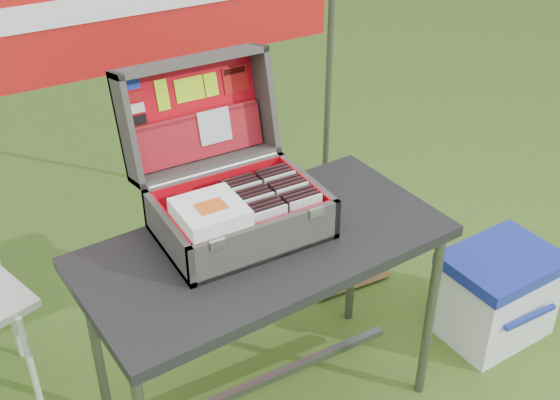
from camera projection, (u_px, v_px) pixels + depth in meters
table at (266, 328)px, 2.51m from camera, size 1.26×0.70×0.76m
table_top at (265, 247)px, 2.31m from camera, size 1.26×0.70×0.04m
table_leg_fr at (429, 321)px, 2.57m from camera, size 0.04×0.04×0.72m
table_leg_bl at (96, 344)px, 2.47m from camera, size 0.04×0.04×0.72m
table_leg_br at (353, 251)px, 2.93m from camera, size 0.04×0.04×0.72m
table_brace at (267, 379)px, 2.65m from camera, size 1.07×0.03×0.03m
suitcase at (231, 160)px, 2.26m from camera, size 0.53×0.54×0.50m
suitcase_base_bottom at (241, 230)px, 2.34m from camera, size 0.53×0.38×0.02m
suitcase_base_wall_front at (267, 242)px, 2.18m from camera, size 0.53×0.02×0.14m
suitcase_base_wall_back at (217, 190)px, 2.44m from camera, size 0.53×0.02×0.14m
suitcase_base_wall_left at (168, 237)px, 2.20m from camera, size 0.02×0.38×0.14m
suitcase_base_wall_right at (307, 194)px, 2.42m from camera, size 0.02×0.38×0.14m
suitcase_liner_floor at (241, 226)px, 2.33m from camera, size 0.49×0.34×0.01m
suitcase_latch_left at (218, 244)px, 2.06m from camera, size 0.05×0.01×0.03m
suitcase_latch_right at (316, 212)px, 2.21m from camera, size 0.05×0.01×0.03m
suitcase_hinge at (215, 170)px, 2.41m from camera, size 0.48×0.02×0.02m
suitcase_lid_back at (191, 111)px, 2.46m from camera, size 0.53×0.11×0.38m
suitcase_lid_rim_far at (189, 61)px, 2.34m from camera, size 0.53×0.14×0.05m
suitcase_lid_rim_near at (206, 163)px, 2.47m from camera, size 0.53×0.14×0.05m
suitcase_lid_rim_left at (126, 130)px, 2.30m from camera, size 0.02×0.23×0.40m
suitcase_lid_rim_right at (264, 98)px, 2.51m from camera, size 0.02×0.23×0.40m
suitcase_lid_liner at (193, 111)px, 2.44m from camera, size 0.49×0.09×0.33m
suitcase_liner_wall_front at (265, 237)px, 2.18m from camera, size 0.49×0.01×0.12m
suitcase_liner_wall_back at (219, 189)px, 2.43m from camera, size 0.49×0.01×0.12m
suitcase_liner_wall_left at (172, 233)px, 2.20m from camera, size 0.01×0.34×0.12m
suitcase_liner_wall_right at (304, 192)px, 2.40m from camera, size 0.01×0.34×0.12m
suitcase_lid_pocket at (199, 137)px, 2.46m from camera, size 0.47×0.07×0.16m
suitcase_pocket_edge at (196, 116)px, 2.43m from camera, size 0.46×0.02×0.02m
suitcase_pocket_cd at (214, 126)px, 2.46m from camera, size 0.12×0.04×0.12m
lid_sticker_cc_a at (132, 85)px, 2.31m from camera, size 0.05×0.01×0.03m
lid_sticker_cc_b at (135, 96)px, 2.32m from camera, size 0.05×0.01×0.03m
lid_sticker_cc_c at (137, 108)px, 2.34m from camera, size 0.05×0.01×0.03m
lid_sticker_cc_d at (139, 120)px, 2.35m from camera, size 0.05×0.01×0.03m
lid_card_neon_tall at (162, 95)px, 2.37m from camera, size 0.04×0.03×0.10m
lid_card_neon_main at (190, 89)px, 2.41m from camera, size 0.10×0.02×0.08m
lid_card_neon_small at (211, 84)px, 2.45m from camera, size 0.05×0.02×0.08m
lid_sticker_band at (235, 79)px, 2.49m from camera, size 0.10×0.03×0.09m
lid_sticker_band_bar at (234, 71)px, 2.48m from camera, size 0.09×0.01×0.02m
cd_left_0 at (271, 228)px, 2.20m from camera, size 0.12×0.01×0.14m
cd_left_1 at (268, 224)px, 2.22m from camera, size 0.12×0.01×0.14m
cd_left_2 at (264, 221)px, 2.23m from camera, size 0.12×0.01×0.14m
cd_left_3 at (261, 218)px, 2.25m from camera, size 0.12×0.01×0.14m
cd_left_4 at (258, 215)px, 2.27m from camera, size 0.12×0.01×0.14m
cd_left_5 at (255, 212)px, 2.28m from camera, size 0.12×0.01×0.14m
cd_left_6 at (252, 209)px, 2.30m from camera, size 0.12×0.01×0.14m
cd_left_7 at (249, 206)px, 2.31m from camera, size 0.12×0.01×0.14m
cd_left_8 at (246, 203)px, 2.33m from camera, size 0.12×0.01×0.14m
cd_left_9 at (243, 200)px, 2.34m from camera, size 0.12×0.01×0.14m
cd_left_10 at (240, 197)px, 2.36m from camera, size 0.12×0.01×0.14m
cd_left_11 at (238, 194)px, 2.37m from camera, size 0.12×0.01×0.14m
cd_right_0 at (306, 216)px, 2.26m from camera, size 0.12×0.01×0.14m
cd_right_1 at (302, 213)px, 2.27m from camera, size 0.12×0.01×0.14m
cd_right_2 at (299, 210)px, 2.29m from camera, size 0.12×0.01×0.14m
cd_right_3 at (296, 207)px, 2.30m from camera, size 0.12×0.01×0.14m
cd_right_4 at (292, 204)px, 2.32m from camera, size 0.12×0.01×0.14m
cd_right_5 at (289, 201)px, 2.33m from camera, size 0.12×0.01×0.14m
cd_right_6 at (286, 198)px, 2.35m from camera, size 0.12×0.01×0.14m
cd_right_7 at (283, 195)px, 2.37m from camera, size 0.12×0.01×0.14m
cd_right_8 at (280, 192)px, 2.38m from camera, size 0.12×0.01×0.14m
cd_right_9 at (277, 190)px, 2.40m from camera, size 0.12×0.01×0.14m
cd_right_10 at (274, 187)px, 2.41m from camera, size 0.12×0.01×0.14m
cd_right_11 at (271, 184)px, 2.43m from camera, size 0.12×0.01×0.14m
songbook_0 at (210, 218)px, 2.16m from camera, size 0.20×0.20×0.00m
songbook_1 at (210, 217)px, 2.16m from camera, size 0.20×0.20×0.00m
songbook_2 at (210, 215)px, 2.15m from camera, size 0.20×0.20×0.00m
songbook_3 at (210, 214)px, 2.15m from camera, size 0.20×0.20×0.00m
songbook_4 at (210, 213)px, 2.15m from camera, size 0.20×0.20×0.00m
songbook_5 at (210, 211)px, 2.15m from camera, size 0.20×0.20×0.00m
songbook_6 at (210, 210)px, 2.14m from camera, size 0.20×0.20×0.00m
songbook_7 at (210, 208)px, 2.14m from camera, size 0.20×0.20×0.00m
songbook_8 at (210, 207)px, 2.14m from camera, size 0.20×0.20×0.00m
songbook_9 at (210, 206)px, 2.13m from camera, size 0.20×0.20×0.00m
songbook_graphic at (211, 206)px, 2.12m from camera, size 0.09×0.07×0.00m
cooler at (496, 294)px, 2.94m from camera, size 0.47×0.37×0.40m
cooler_body at (495, 299)px, 2.95m from camera, size 0.45×0.35×0.35m
cooler_lid at (503, 262)px, 2.85m from camera, size 0.47×0.37×0.05m
cooler_handle at (530, 317)px, 2.80m from camera, size 0.27×0.02×0.02m
chair_leg_fr at (32, 370)px, 2.51m from camera, size 0.02×0.02×0.50m
chair_leg_br at (10, 310)px, 2.79m from camera, size 0.02×0.02×0.50m
cardboard_box at (347, 245)px, 3.22m from camera, size 0.40×0.20×0.41m
banner_post_right at (329, 65)px, 3.37m from camera, size 0.03×0.03×1.70m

